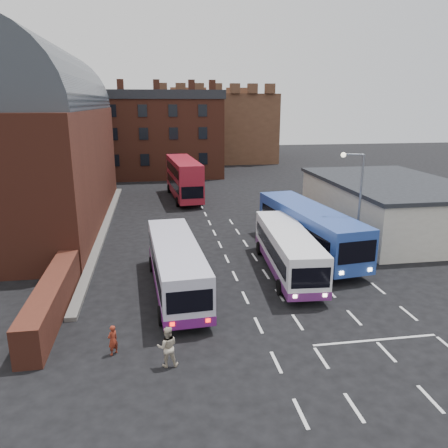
{
  "coord_description": "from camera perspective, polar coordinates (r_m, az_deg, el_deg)",
  "views": [
    {
      "loc": [
        -4.72,
        -19.61,
        10.59
      ],
      "look_at": [
        0.0,
        10.0,
        2.2
      ],
      "focal_mm": 35.0,
      "sensor_mm": 36.0,
      "label": 1
    }
  ],
  "objects": [
    {
      "name": "ground",
      "position": [
        22.78,
        4.05,
        -12.11
      ],
      "size": [
        180.0,
        180.0,
        0.0
      ],
      "primitive_type": "plane",
      "color": "black"
    },
    {
      "name": "railway_station",
      "position": [
        42.12,
        -24.27,
        10.26
      ],
      "size": [
        12.0,
        28.0,
        16.0
      ],
      "color": "#602B1E",
      "rests_on": "ground"
    },
    {
      "name": "forecourt_wall",
      "position": [
        24.31,
        -21.53,
        -9.02
      ],
      "size": [
        1.2,
        10.0,
        1.8
      ],
      "primitive_type": "cube",
      "color": "#602B1E",
      "rests_on": "ground"
    },
    {
      "name": "cream_building",
      "position": [
        39.87,
        20.86,
        2.38
      ],
      "size": [
        10.4,
        16.4,
        4.25
      ],
      "color": "beige",
      "rests_on": "ground"
    },
    {
      "name": "brick_terrace",
      "position": [
        65.82,
        -10.33,
        10.95
      ],
      "size": [
        22.0,
        10.0,
        11.0
      ],
      "primitive_type": "cube",
      "color": "brown",
      "rests_on": "ground"
    },
    {
      "name": "castle_keep",
      "position": [
        86.4,
        -1.96,
        12.58
      ],
      "size": [
        22.0,
        22.0,
        12.0
      ],
      "primitive_type": "cube",
      "color": "brown",
      "rests_on": "ground"
    },
    {
      "name": "bus_white_outbound",
      "position": [
        25.13,
        -6.27,
        -5.12
      ],
      "size": [
        3.22,
        10.86,
        2.93
      ],
      "rotation": [
        0.0,
        0.0,
        0.06
      ],
      "color": "silver",
      "rests_on": "ground"
    },
    {
      "name": "bus_white_inbound",
      "position": [
        27.97,
        8.31,
        -3.14
      ],
      "size": [
        3.13,
        10.48,
        2.82
      ],
      "rotation": [
        0.0,
        0.0,
        3.08
      ],
      "color": "white",
      "rests_on": "ground"
    },
    {
      "name": "bus_blue",
      "position": [
        31.82,
        11.0,
        -0.35
      ],
      "size": [
        4.33,
        12.61,
        3.37
      ],
      "rotation": [
        0.0,
        0.0,
        3.27
      ],
      "color": "#28479D",
      "rests_on": "ground"
    },
    {
      "name": "bus_red_double",
      "position": [
        49.34,
        -5.26,
        5.98
      ],
      "size": [
        3.51,
        11.35,
        4.47
      ],
      "rotation": [
        0.0,
        0.0,
        3.22
      ],
      "color": "#A31B2C",
      "rests_on": "ground"
    },
    {
      "name": "street_lamp",
      "position": [
        30.14,
        16.89,
        3.31
      ],
      "size": [
        1.46,
        0.65,
        7.47
      ],
      "rotation": [
        0.0,
        0.0,
        -0.32
      ],
      "color": "slate",
      "rests_on": "ground"
    },
    {
      "name": "pedestrian_red",
      "position": [
        20.07,
        -14.32,
        -14.47
      ],
      "size": [
        0.59,
        0.58,
        1.37
      ],
      "primitive_type": "imported",
      "rotation": [
        0.0,
        0.0,
        3.91
      ],
      "color": "maroon",
      "rests_on": "ground"
    },
    {
      "name": "pedestrian_beige",
      "position": [
        18.8,
        -7.41,
        -15.59
      ],
      "size": [
        0.86,
        0.67,
        1.77
      ],
      "primitive_type": "imported",
      "rotation": [
        0.0,
        0.0,
        3.14
      ],
      "color": "#BAAC95",
      "rests_on": "ground"
    }
  ]
}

